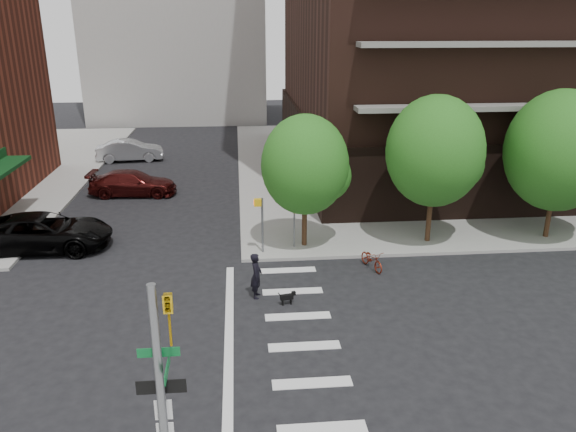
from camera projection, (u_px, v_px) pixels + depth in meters
name	position (u px, v px, depth m)	size (l,w,h in m)	color
ground	(214.00, 351.00, 18.39)	(120.00, 120.00, 0.00)	black
sidewalk_ne	(498.00, 163.00, 42.18)	(39.00, 33.00, 0.15)	gray
crosswalk	(281.00, 348.00, 18.57)	(3.85, 13.00, 0.01)	silver
tree_a	(305.00, 165.00, 25.37)	(4.00, 4.00, 5.90)	#301E11
tree_b	(435.00, 151.00, 25.71)	(4.50, 4.50, 6.65)	#301E11
tree_c	(559.00, 151.00, 26.26)	(5.00, 5.00, 6.80)	#301E11
pedestrian_signal	(269.00, 216.00, 25.41)	(2.18, 0.67, 2.60)	slate
parked_car_black	(43.00, 232.00, 26.23)	(6.19, 2.86, 1.72)	black
parked_car_maroon	(133.00, 183.00, 34.42)	(5.26, 2.14, 1.53)	#3E0E0D
parked_car_silver	(130.00, 150.00, 42.74)	(4.93, 1.72, 1.62)	#B7BBBF
scooter	(372.00, 259.00, 24.31)	(0.59, 1.68, 0.88)	maroon
dog_walker	(256.00, 276.00, 21.68)	(0.44, 0.67, 1.83)	black
dog	(288.00, 297.00, 21.29)	(0.61, 0.25, 0.51)	black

